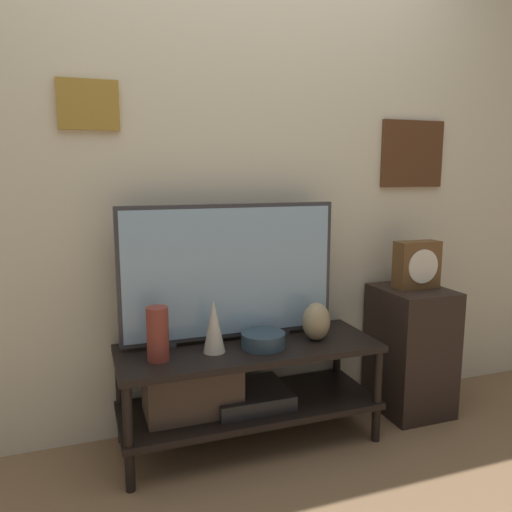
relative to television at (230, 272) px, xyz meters
name	(u,v)px	position (x,y,z in m)	size (l,w,h in m)	color
ground_plane	(269,472)	(0.06, -0.37, -0.82)	(12.00, 12.00, 0.00)	#846647
wall_back	(231,156)	(0.06, 0.18, 0.54)	(6.40, 0.08, 2.70)	beige
media_console	(230,384)	(-0.03, -0.10, -0.51)	(1.21, 0.45, 0.48)	black
television	(230,272)	(0.00, 0.00, 0.00)	(1.03, 0.05, 0.65)	#333338
vase_urn_stoneware	(316,322)	(0.39, -0.13, -0.24)	(0.14, 0.12, 0.18)	tan
vase_wide_bowl	(263,340)	(0.11, -0.14, -0.30)	(0.20, 0.20, 0.07)	#2D4251
vase_tall_ceramic	(158,334)	(-0.37, -0.15, -0.22)	(0.09, 0.09, 0.23)	brown
vase_slim_bronze	(214,326)	(-0.12, -0.13, -0.21)	(0.10, 0.10, 0.24)	beige
side_table	(410,350)	(0.98, -0.07, -0.48)	(0.34, 0.39, 0.67)	black
mantel_clock	(417,265)	(1.00, -0.06, -0.02)	(0.24, 0.11, 0.25)	brown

